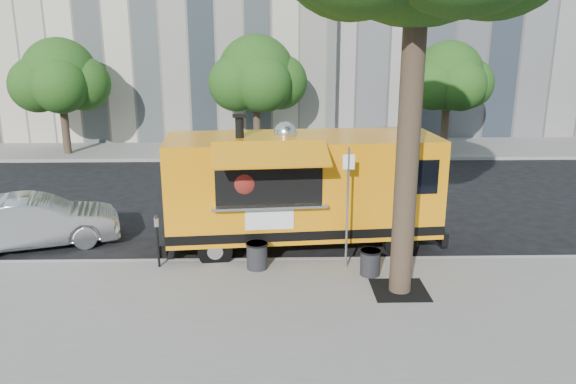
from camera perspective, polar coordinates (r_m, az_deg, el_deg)
name	(u,v)px	position (r m, az deg, el deg)	size (l,w,h in m)	color
ground	(281,251)	(15.22, -0.70, -5.98)	(120.00, 120.00, 0.00)	black
sidewalk	(284,321)	(11.57, -0.45, -13.01)	(60.00, 6.00, 0.15)	gray
curb	(282,262)	(14.34, -0.66, -7.08)	(60.00, 0.14, 0.16)	#999993
far_sidewalk	(278,149)	(28.19, -1.04, 4.41)	(60.00, 5.00, 0.15)	gray
tree_well	(399,290)	(12.90, 11.26, -9.74)	(1.20, 1.20, 0.02)	black
far_tree_a	(60,76)	(28.27, -22.18, 10.88)	(3.42, 3.42, 5.36)	#33261C
far_tree_b	(256,74)	(26.91, -3.25, 11.92)	(3.60, 3.60, 5.50)	#33261C
far_tree_c	(448,76)	(27.83, 15.98, 11.24)	(3.24, 3.24, 5.21)	#33261C
sign_post	(348,201)	(13.26, 6.07, -0.95)	(0.28, 0.06, 3.00)	silver
parking_meter	(157,235)	(13.91, -13.14, -4.24)	(0.11, 0.11, 1.33)	black
food_truck	(301,188)	(14.85, 1.35, 0.45)	(7.55, 3.91, 3.65)	orange
sedan	(36,222)	(16.76, -24.23, -2.78)	(1.50, 4.31, 1.42)	#B4B6BC
trash_bin_left	(257,255)	(13.66, -3.17, -6.39)	(0.54, 0.54, 0.65)	black
trash_bin_right	(370,262)	(13.44, 8.35, -7.01)	(0.51, 0.51, 0.62)	black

